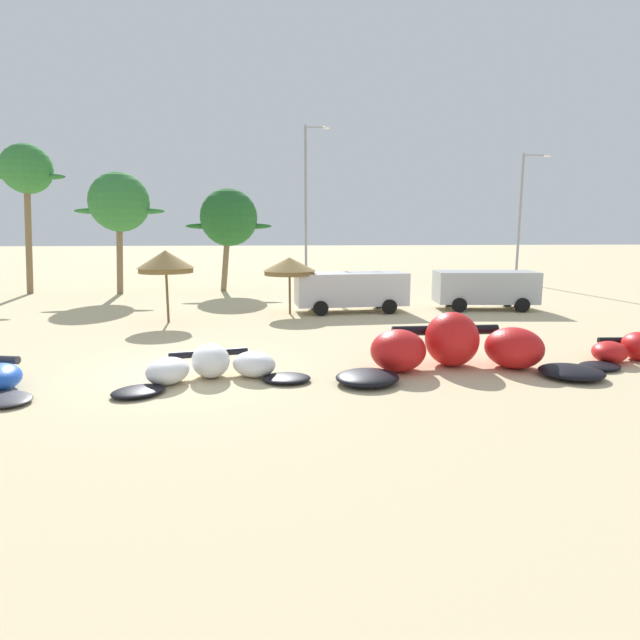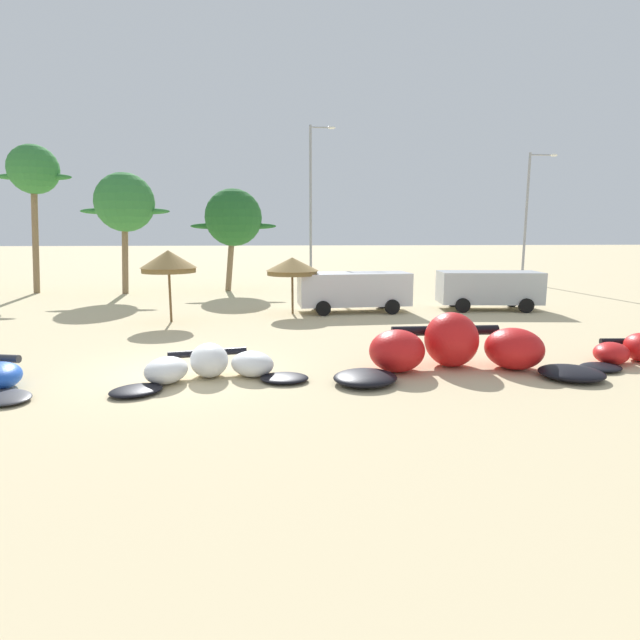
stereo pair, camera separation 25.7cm
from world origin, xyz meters
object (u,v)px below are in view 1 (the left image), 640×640
at_px(beach_umbrella_near_van, 166,262).
at_px(kite_center, 457,348).
at_px(palm_left, 27,171).
at_px(palm_left_of_gap, 119,203).
at_px(lamppost_west_center, 308,198).
at_px(parked_car_second, 348,289).
at_px(parked_van, 483,287).
at_px(palm_center_left, 229,218).
at_px(kite_left_of_center, 212,367).
at_px(lamppost_east_center, 523,211).
at_px(beach_umbrella_middle, 289,266).

bearing_deg(beach_umbrella_near_van, kite_center, -42.25).
height_order(palm_left, palm_left_of_gap, palm_left).
relative_size(palm_left_of_gap, lamppost_west_center, 0.66).
xyz_separation_m(parked_car_second, palm_left, (-17.73, 9.09, 6.13)).
bearing_deg(parked_car_second, palm_left, 152.87).
bearing_deg(parked_van, palm_center_left, 144.07).
distance_m(kite_left_of_center, lamppost_east_center, 31.18).
height_order(parked_car_second, palm_center_left, palm_center_left).
bearing_deg(lamppost_west_center, palm_left_of_gap, -157.87).
relative_size(beach_umbrella_near_van, lamppost_west_center, 0.27).
bearing_deg(beach_umbrella_middle, palm_center_left, 109.04).
xyz_separation_m(kite_left_of_center, palm_left, (-12.51, 19.90, 6.89)).
height_order(kite_left_of_center, kite_center, kite_center).
height_order(kite_center, lamppost_east_center, lamppost_east_center).
height_order(beach_umbrella_middle, lamppost_east_center, lamppost_east_center).
bearing_deg(lamppost_east_center, palm_left_of_gap, -171.01).
distance_m(kite_left_of_center, parked_van, 16.14).
relative_size(beach_umbrella_near_van, palm_left_of_gap, 0.41).
bearing_deg(palm_left, beach_umbrella_near_van, -48.62).
xyz_separation_m(beach_umbrella_near_van, palm_left_of_gap, (-4.48, 10.40, 2.87)).
relative_size(kite_left_of_center, parked_van, 1.00).
relative_size(beach_umbrella_middle, palm_center_left, 0.40).
distance_m(parked_car_second, lamppost_west_center, 13.94).
bearing_deg(palm_center_left, palm_left, -178.69).
bearing_deg(kite_left_of_center, palm_center_left, 92.51).
xyz_separation_m(beach_umbrella_near_van, lamppost_east_center, (22.66, 14.69, 2.68)).
height_order(kite_center, beach_umbrella_near_van, beach_umbrella_near_van).
distance_m(palm_left_of_gap, lamppost_west_center, 12.44).
height_order(beach_umbrella_near_van, parked_car_second, beach_umbrella_near_van).
relative_size(beach_umbrella_near_van, parked_car_second, 0.57).
xyz_separation_m(kite_left_of_center, palm_left_of_gap, (-7.16, 19.15, 5.06)).
bearing_deg(palm_left_of_gap, lamppost_east_center, 8.99).
xyz_separation_m(palm_center_left, lamppost_west_center, (5.23, 3.66, 1.45)).
bearing_deg(parked_car_second, beach_umbrella_near_van, -165.35).
distance_m(kite_left_of_center, lamppost_west_center, 24.88).
distance_m(palm_left, palm_center_left, 11.93).
xyz_separation_m(kite_center, palm_left_of_gap, (-13.71, 18.79, 4.81)).
bearing_deg(kite_left_of_center, palm_left, 122.15).
bearing_deg(beach_umbrella_near_van, lamppost_west_center, 65.00).
distance_m(beach_umbrella_near_van, lamppost_west_center, 17.00).
distance_m(kite_center, lamppost_east_center, 27.09).
xyz_separation_m(palm_center_left, lamppost_east_center, (20.86, 3.27, 0.64)).
bearing_deg(beach_umbrella_middle, lamppost_west_center, 81.92).
relative_size(kite_center, beach_umbrella_middle, 2.85).
bearing_deg(lamppost_east_center, parked_van, -123.11).
bearing_deg(palm_center_left, lamppost_east_center, 8.91).
relative_size(kite_center, parked_van, 1.50).
distance_m(beach_umbrella_middle, palm_center_left, 10.51).
bearing_deg(palm_left, kite_center, -45.71).
relative_size(parked_van, parked_car_second, 0.94).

